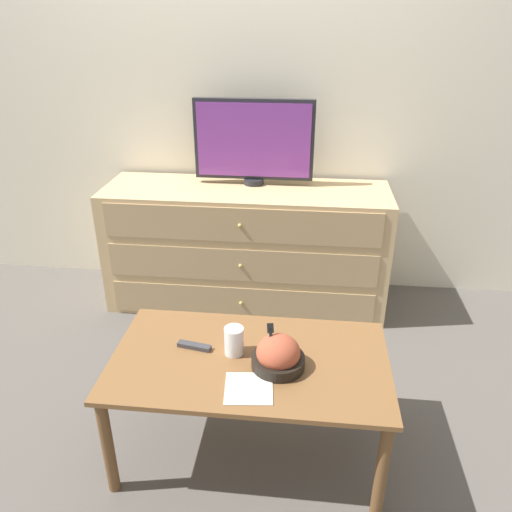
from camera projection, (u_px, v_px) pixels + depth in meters
ground_plane at (236, 277)px, 3.41m from camera, size 12.00×12.00×0.00m
wall_back at (233, 76)px, 2.86m from camera, size 12.00×0.05×2.60m
dresser at (246, 247)px, 2.99m from camera, size 1.63×0.52×0.73m
tv at (254, 141)px, 2.80m from camera, size 0.68×0.11×0.48m
coffee_table at (250, 371)px, 1.91m from camera, size 1.05×0.59×0.45m
takeout_bowl at (278, 355)px, 1.82m from camera, size 0.20×0.20×0.17m
drink_cup at (234, 342)px, 1.89m from camera, size 0.07×0.07×0.11m
napkin at (249, 388)px, 1.73m from camera, size 0.18×0.18×0.00m
remote_control at (194, 346)px, 1.94m from camera, size 0.14×0.05×0.02m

